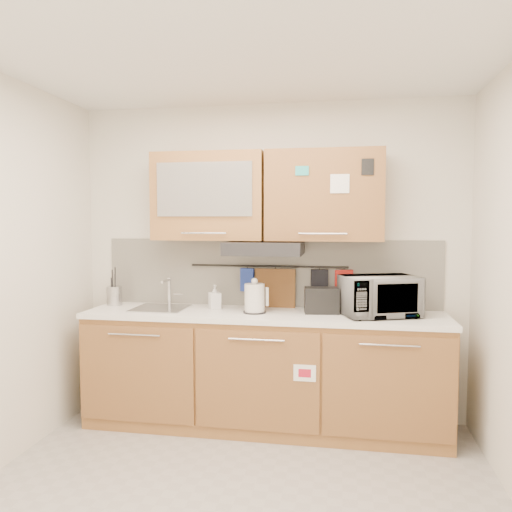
% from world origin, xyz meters
% --- Properties ---
extents(ceiling, '(3.20, 3.20, 0.00)m').
position_xyz_m(ceiling, '(0.00, 0.00, 2.60)').
color(ceiling, white).
rests_on(ceiling, wall_back).
extents(wall_back, '(3.20, 0.00, 3.20)m').
position_xyz_m(wall_back, '(0.00, 1.50, 1.30)').
color(wall_back, silver).
rests_on(wall_back, ground).
extents(base_cabinet, '(2.80, 0.64, 0.88)m').
position_xyz_m(base_cabinet, '(0.00, 1.19, 0.41)').
color(base_cabinet, '#A86A3B').
rests_on(base_cabinet, floor).
extents(countertop, '(2.82, 0.62, 0.04)m').
position_xyz_m(countertop, '(0.00, 1.19, 0.90)').
color(countertop, white).
rests_on(countertop, base_cabinet).
extents(backsplash, '(2.80, 0.02, 0.56)m').
position_xyz_m(backsplash, '(0.00, 1.49, 1.20)').
color(backsplash, silver).
rests_on(backsplash, countertop).
extents(upper_cabinets, '(1.82, 0.37, 0.70)m').
position_xyz_m(upper_cabinets, '(-0.00, 1.32, 1.83)').
color(upper_cabinets, '#A86A3B').
rests_on(upper_cabinets, wall_back).
extents(range_hood, '(0.60, 0.46, 0.10)m').
position_xyz_m(range_hood, '(0.00, 1.25, 1.42)').
color(range_hood, black).
rests_on(range_hood, upper_cabinets).
extents(sink, '(0.42, 0.40, 0.26)m').
position_xyz_m(sink, '(-0.85, 1.21, 0.92)').
color(sink, silver).
rests_on(sink, countertop).
extents(utensil_rail, '(1.30, 0.02, 0.02)m').
position_xyz_m(utensil_rail, '(0.00, 1.45, 1.26)').
color(utensil_rail, black).
rests_on(utensil_rail, backsplash).
extents(utensil_crock, '(0.17, 0.17, 0.32)m').
position_xyz_m(utensil_crock, '(-1.30, 1.31, 1.00)').
color(utensil_crock, '#AAAAAF').
rests_on(utensil_crock, countertop).
extents(kettle, '(0.21, 0.20, 0.27)m').
position_xyz_m(kettle, '(-0.06, 1.16, 1.03)').
color(kettle, silver).
rests_on(kettle, countertop).
extents(toaster, '(0.28, 0.19, 0.20)m').
position_xyz_m(toaster, '(0.45, 1.24, 1.02)').
color(toaster, black).
rests_on(toaster, countertop).
extents(microwave, '(0.64, 0.54, 0.30)m').
position_xyz_m(microwave, '(0.88, 1.20, 1.07)').
color(microwave, '#999999').
rests_on(microwave, countertop).
extents(soap_bottle, '(0.12, 0.12, 0.20)m').
position_xyz_m(soap_bottle, '(-0.41, 1.28, 1.02)').
color(soap_bottle, '#999999').
rests_on(soap_bottle, countertop).
extents(cutting_board, '(0.33, 0.03, 0.41)m').
position_xyz_m(cutting_board, '(0.06, 1.44, 1.03)').
color(cutting_board, brown).
rests_on(cutting_board, utensil_rail).
extents(oven_mitt, '(0.12, 0.05, 0.19)m').
position_xyz_m(oven_mitt, '(-0.18, 1.44, 1.14)').
color(oven_mitt, '#213697').
rests_on(oven_mitt, utensil_rail).
extents(dark_pouch, '(0.14, 0.06, 0.22)m').
position_xyz_m(dark_pouch, '(0.42, 1.44, 1.13)').
color(dark_pouch, black).
rests_on(dark_pouch, utensil_rail).
extents(pot_holder, '(0.15, 0.07, 0.18)m').
position_xyz_m(pot_holder, '(0.62, 1.44, 1.15)').
color(pot_holder, '#AC1C17').
rests_on(pot_holder, utensil_rail).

